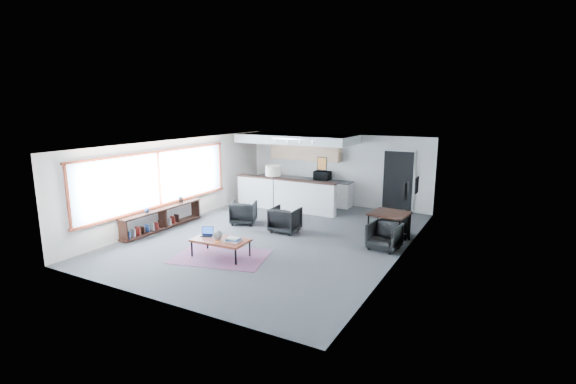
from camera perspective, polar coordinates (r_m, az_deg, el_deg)
The scene contains 21 objects.
room at distance 11.53m, azimuth -1.78°, elevation 0.12°, with size 7.02×9.02×2.62m.
window at distance 12.92m, azimuth -17.24°, elevation 1.57°, with size 0.10×5.95×1.66m.
console at distance 12.95m, azimuth -16.90°, elevation -3.52°, with size 0.35×3.00×0.80m.
kitchenette at distance 15.28m, azimuth 1.38°, elevation 3.31°, with size 4.20×1.96×2.60m.
doorway at distance 14.78m, azimuth 14.82°, elevation 1.44°, with size 1.10×0.12×2.15m.
track_light at distance 13.54m, azimuth 0.76°, elevation 7.12°, with size 1.60×0.07×0.15m.
wall_art_lower at distance 10.59m, azimuth 15.78°, elevation 0.00°, with size 0.03×0.38×0.48m.
wall_art_upper at distance 11.84m, azimuth 17.20°, elevation 0.90°, with size 0.03×0.34×0.44m.
kilim_rug at distance 10.43m, azimuth -9.13°, elevation -8.69°, with size 2.53×2.02×0.01m.
coffee_table at distance 10.30m, azimuth -9.21°, elevation -6.57°, with size 1.40×0.80×0.45m.
laptop at distance 10.64m, azimuth -11.00°, elevation -5.51°, with size 0.37×0.34×0.21m.
ceramic_pot at distance 10.25m, azimuth -9.58°, elevation -5.80°, with size 0.23×0.23×0.23m.
book_stack at distance 10.06m, azimuth -7.50°, elevation -6.50°, with size 0.35×0.29×0.10m.
coaster at distance 10.09m, azimuth -9.74°, elevation -6.76°, with size 0.11×0.11×0.01m.
armchair_left at distance 13.07m, azimuth -6.10°, elevation -2.65°, with size 0.75×0.70×0.77m, color black.
armchair_right at distance 12.14m, azimuth -0.40°, elevation -3.64°, with size 0.78×0.73×0.80m, color black.
floor_lamp at distance 13.45m, azimuth -2.04°, elevation 2.66°, with size 0.62×0.62×1.72m.
dining_table at distance 11.52m, azimuth 13.73°, elevation -3.11°, with size 1.04×1.04×0.81m.
dining_chair_near at distance 10.99m, azimuth 13.02°, elevation -6.04°, with size 0.63×0.59×0.65m, color black.
dining_chair_far at distance 12.09m, azimuth 14.10°, elevation -4.38°, with size 0.66×0.62×0.68m, color black.
microwave at distance 15.38m, azimuth 4.71°, elevation 2.39°, with size 0.59×0.32×0.40m, color black.
Camera 1 is at (5.72, -9.73, 3.63)m, focal length 26.00 mm.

